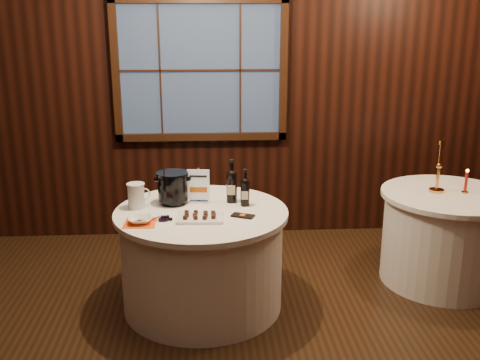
{
  "coord_description": "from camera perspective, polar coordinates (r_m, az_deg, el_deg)",
  "views": [
    {
      "loc": [
        0.05,
        -2.9,
        2.15
      ],
      "look_at": [
        0.28,
        0.9,
        1.03
      ],
      "focal_mm": 42.0,
      "sensor_mm": 36.0,
      "label": 1
    }
  ],
  "objects": [
    {
      "name": "back_wall",
      "position": [
        5.42,
        -4.03,
        9.98
      ],
      "size": [
        6.0,
        0.1,
        3.0
      ],
      "color": "black",
      "rests_on": "ground"
    },
    {
      "name": "main_table",
      "position": [
        4.28,
        -3.87,
        -7.93
      ],
      "size": [
        1.28,
        1.28,
        0.77
      ],
      "color": "white",
      "rests_on": "ground"
    },
    {
      "name": "side_table",
      "position": [
        4.95,
        20.08,
        -5.45
      ],
      "size": [
        1.08,
        1.08,
        0.77
      ],
      "color": "white",
      "rests_on": "ground"
    },
    {
      "name": "sign_stand",
      "position": [
        4.29,
        -4.22,
        -1.09
      ],
      "size": [
        0.17,
        0.09,
        0.27
      ],
      "rotation": [
        0.0,
        0.0,
        -0.09
      ],
      "color": "#B3B3BA",
      "rests_on": "main_table"
    },
    {
      "name": "port_bottle_left",
      "position": [
        4.26,
        -0.85,
        -0.39
      ],
      "size": [
        0.08,
        0.09,
        0.34
      ],
      "rotation": [
        0.0,
        0.0,
        -0.15
      ],
      "color": "black",
      "rests_on": "main_table"
    },
    {
      "name": "port_bottle_right",
      "position": [
        4.19,
        0.51,
        -1.02
      ],
      "size": [
        0.07,
        0.07,
        0.28
      ],
      "rotation": [
        0.0,
        0.0,
        -0.11
      ],
      "color": "black",
      "rests_on": "main_table"
    },
    {
      "name": "ice_bucket",
      "position": [
        4.26,
        -6.84,
        -0.74
      ],
      "size": [
        0.24,
        0.24,
        0.25
      ],
      "color": "black",
      "rests_on": "main_table"
    },
    {
      "name": "chocolate_plate",
      "position": [
        3.95,
        -4.07,
        -3.74
      ],
      "size": [
        0.34,
        0.23,
        0.05
      ],
      "rotation": [
        0.0,
        0.0,
        -0.04
      ],
      "color": "white",
      "rests_on": "main_table"
    },
    {
      "name": "chocolate_box",
      "position": [
        4.0,
        0.29,
        -3.65
      ],
      "size": [
        0.18,
        0.14,
        0.01
      ],
      "primitive_type": "cube",
      "rotation": [
        0.0,
        0.0,
        -0.43
      ],
      "color": "black",
      "rests_on": "main_table"
    },
    {
      "name": "grape_bunch",
      "position": [
        3.95,
        -7.64,
        -3.88
      ],
      "size": [
        0.15,
        0.06,
        0.04
      ],
      "rotation": [
        0.0,
        0.0,
        -0.01
      ],
      "color": "black",
      "rests_on": "main_table"
    },
    {
      "name": "glass_pitcher",
      "position": [
        4.22,
        -10.49,
        -1.57
      ],
      "size": [
        0.17,
        0.13,
        0.19
      ],
      "rotation": [
        0.0,
        0.0,
        0.42
      ],
      "color": "silver",
      "rests_on": "main_table"
    },
    {
      "name": "orange_napkin",
      "position": [
        3.94,
        -10.1,
        -4.3
      ],
      "size": [
        0.22,
        0.22,
        0.0
      ],
      "primitive_type": "cube",
      "rotation": [
        0.0,
        0.0,
        -0.03
      ],
      "color": "#F34E14",
      "rests_on": "main_table"
    },
    {
      "name": "cracker_bowl",
      "position": [
        3.93,
        -10.11,
        -4.0
      ],
      "size": [
        0.17,
        0.17,
        0.04
      ],
      "primitive_type": "imported",
      "rotation": [
        0.0,
        0.0,
        0.04
      ],
      "color": "white",
      "rests_on": "orange_napkin"
    },
    {
      "name": "brass_candlestick",
      "position": [
        4.78,
        19.49,
        0.63
      ],
      "size": [
        0.12,
        0.12,
        0.43
      ],
      "color": "#C8883E",
      "rests_on": "side_table"
    },
    {
      "name": "red_candle",
      "position": [
        4.85,
        21.97,
        -0.35
      ],
      "size": [
        0.05,
        0.05,
        0.2
      ],
      "color": "#C8883E",
      "rests_on": "side_table"
    }
  ]
}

